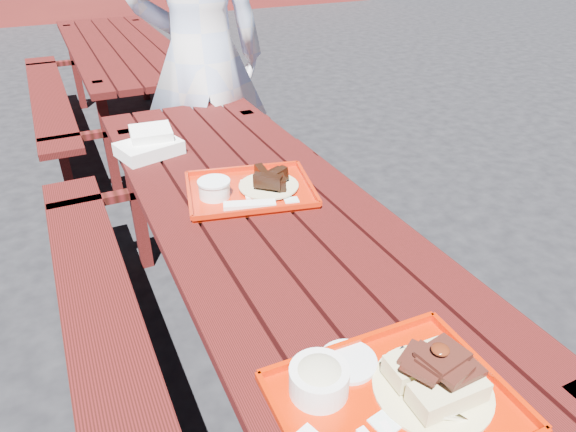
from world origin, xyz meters
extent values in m
plane|color=black|center=(0.00, 0.00, 0.00)|extent=(60.00, 60.00, 0.00)
cube|color=#410C0D|center=(-0.30, 0.00, 0.73)|extent=(0.14, 2.40, 0.04)
cube|color=#410C0D|center=(-0.15, 0.00, 0.73)|extent=(0.14, 2.40, 0.04)
cube|color=#410C0D|center=(0.00, 0.00, 0.73)|extent=(0.14, 2.40, 0.04)
cube|color=#410C0D|center=(0.15, 0.00, 0.73)|extent=(0.14, 2.40, 0.04)
cube|color=#410C0D|center=(0.30, 0.00, 0.73)|extent=(0.14, 2.40, 0.04)
cube|color=#410C0D|center=(-0.58, 0.00, 0.43)|extent=(0.25, 2.40, 0.04)
cube|color=#410C0D|center=(-0.58, 0.84, 0.21)|extent=(0.06, 0.06, 0.42)
cube|color=#410C0D|center=(0.58, 0.00, 0.43)|extent=(0.25, 2.40, 0.04)
cube|color=#410C0D|center=(0.58, 0.84, 0.21)|extent=(0.06, 0.06, 0.42)
cube|color=#410C0D|center=(-0.30, 0.96, 0.38)|extent=(0.06, 0.06, 0.75)
cube|color=#410C0D|center=(0.30, 0.96, 0.38)|extent=(0.06, 0.06, 0.75)
cube|color=#410C0D|center=(0.00, 0.96, 0.43)|extent=(1.40, 0.06, 0.04)
cube|color=#410C0D|center=(-0.30, 2.80, 0.73)|extent=(0.14, 2.40, 0.04)
cube|color=#410C0D|center=(-0.15, 2.80, 0.73)|extent=(0.14, 2.40, 0.04)
cube|color=#410C0D|center=(0.00, 2.80, 0.73)|extent=(0.14, 2.40, 0.04)
cube|color=#410C0D|center=(0.15, 2.80, 0.73)|extent=(0.14, 2.40, 0.04)
cube|color=#410C0D|center=(0.30, 2.80, 0.73)|extent=(0.14, 2.40, 0.04)
cube|color=#410C0D|center=(-0.58, 2.80, 0.43)|extent=(0.25, 2.40, 0.04)
cube|color=#410C0D|center=(-0.58, 1.96, 0.21)|extent=(0.06, 0.06, 0.42)
cube|color=#410C0D|center=(-0.58, 3.64, 0.21)|extent=(0.06, 0.06, 0.42)
cube|color=#410C0D|center=(0.58, 2.80, 0.43)|extent=(0.25, 2.40, 0.04)
cube|color=#410C0D|center=(0.58, 1.96, 0.21)|extent=(0.06, 0.06, 0.42)
cube|color=#410C0D|center=(0.58, 3.64, 0.21)|extent=(0.06, 0.06, 0.42)
cube|color=#410C0D|center=(-0.30, 1.84, 0.38)|extent=(0.06, 0.06, 0.75)
cube|color=#410C0D|center=(0.30, 1.84, 0.38)|extent=(0.06, 0.06, 0.75)
cube|color=#410C0D|center=(-0.30, 3.76, 0.38)|extent=(0.06, 0.06, 0.75)
cube|color=#410C0D|center=(0.30, 3.76, 0.38)|extent=(0.06, 0.06, 0.75)
cube|color=#410C0D|center=(0.00, 1.84, 0.43)|extent=(1.40, 0.06, 0.04)
cube|color=#410C0D|center=(0.00, 3.76, 0.43)|extent=(1.40, 0.06, 0.04)
cube|color=#B81B00|center=(-0.08, -0.82, 0.76)|extent=(0.46, 0.36, 0.01)
cube|color=#B81B00|center=(-0.08, -0.65, 0.77)|extent=(0.45, 0.02, 0.02)
cube|color=#B81B00|center=(0.14, -0.83, 0.77)|extent=(0.02, 0.35, 0.02)
cylinder|color=#CCC186|center=(0.01, -0.83, 0.77)|extent=(0.25, 0.25, 0.01)
cube|color=#D1C48A|center=(0.01, -0.87, 0.80)|extent=(0.16, 0.08, 0.05)
cube|color=#D1C48A|center=(0.01, -0.78, 0.80)|extent=(0.16, 0.08, 0.05)
ellipsoid|color=#491A0B|center=(0.01, -0.83, 0.89)|extent=(0.04, 0.04, 0.01)
cylinder|color=white|center=(-0.20, -0.73, 0.79)|extent=(0.12, 0.12, 0.06)
ellipsoid|color=beige|center=(-0.20, -0.73, 0.81)|extent=(0.11, 0.11, 0.05)
cylinder|color=silver|center=(-0.11, -0.69, 0.77)|extent=(0.13, 0.13, 0.01)
cube|color=white|center=(-0.13, -0.85, 0.76)|extent=(0.06, 0.06, 0.00)
cube|color=#AF1C06|center=(0.00, 0.16, 0.76)|extent=(0.49, 0.42, 0.01)
cube|color=#AF1C06|center=(0.03, 0.32, 0.77)|extent=(0.42, 0.11, 0.02)
cube|color=#AF1C06|center=(-0.04, 0.00, 0.77)|extent=(0.42, 0.11, 0.02)
cube|color=#AF1C06|center=(0.21, 0.11, 0.77)|extent=(0.08, 0.32, 0.02)
cube|color=#AF1C06|center=(-0.21, 0.21, 0.77)|extent=(0.08, 0.32, 0.02)
cube|color=white|center=(0.04, 0.15, 0.77)|extent=(0.17, 0.17, 0.01)
cylinder|color=#C3B687|center=(0.06, 0.14, 0.77)|extent=(0.21, 0.21, 0.01)
cylinder|color=white|center=(-0.13, 0.17, 0.79)|extent=(0.11, 0.11, 0.05)
cylinder|color=white|center=(-0.13, 0.17, 0.82)|extent=(0.11, 0.11, 0.01)
cube|color=silver|center=(-0.05, 0.05, 0.77)|extent=(0.18, 0.10, 0.01)
cube|color=silver|center=(0.10, 0.03, 0.76)|extent=(0.06, 0.05, 0.00)
cube|color=white|center=(-0.25, 0.65, 0.78)|extent=(0.28, 0.23, 0.05)
cube|color=white|center=(-0.23, 0.68, 0.83)|extent=(0.17, 0.14, 0.04)
imported|color=#BBCFF9|center=(0.19, 1.31, 0.95)|extent=(0.76, 0.57, 1.90)
camera|label=1|loc=(-0.57, -1.36, 1.62)|focal=32.00mm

